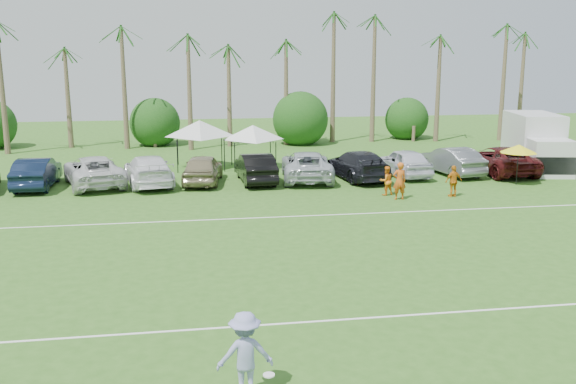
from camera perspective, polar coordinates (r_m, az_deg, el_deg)
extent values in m
plane|color=#31611D|center=(17.07, 4.03, -14.09)|extent=(120.00, 120.00, 0.00)
cube|color=white|center=(18.84, 2.62, -11.41)|extent=(80.00, 0.10, 0.01)
cube|color=white|center=(30.06, -2.05, -2.28)|extent=(80.00, 0.10, 0.01)
cone|color=brown|center=(54.63, -23.64, 8.08)|extent=(0.44, 0.44, 9.00)
cone|color=brown|center=(53.60, -18.45, 8.95)|extent=(0.44, 0.44, 10.00)
cone|color=brown|center=(53.09, -14.16, 9.72)|extent=(0.44, 0.44, 11.00)
cone|color=brown|center=(52.99, -9.72, 8.28)|extent=(0.44, 0.44, 8.00)
cone|color=brown|center=(53.08, -5.37, 8.95)|extent=(0.44, 0.44, 9.00)
cone|color=brown|center=(53.47, -1.04, 9.56)|extent=(0.44, 0.44, 10.00)
cone|color=brown|center=(54.16, 3.22, 10.11)|extent=(0.44, 0.44, 11.00)
cone|color=brown|center=(55.52, 8.30, 8.50)|extent=(0.44, 0.44, 8.00)
cone|color=brown|center=(57.19, 13.16, 8.92)|extent=(0.44, 0.44, 9.00)
cone|color=brown|center=(59.23, 17.73, 9.26)|extent=(0.44, 0.44, 10.00)
cone|color=brown|center=(61.11, 21.16, 9.56)|extent=(0.44, 0.44, 11.00)
cylinder|color=brown|center=(54.36, -11.70, 4.80)|extent=(0.30, 0.30, 1.40)
sphere|color=#144011|center=(54.23, -11.75, 5.95)|extent=(4.00, 4.00, 4.00)
cylinder|color=brown|center=(55.14, 0.90, 5.16)|extent=(0.30, 0.30, 1.40)
sphere|color=#144011|center=(55.02, 0.90, 6.30)|extent=(4.00, 4.00, 4.00)
cylinder|color=brown|center=(57.73, 10.76, 5.27)|extent=(0.30, 0.30, 1.40)
sphere|color=#144011|center=(57.61, 10.80, 6.35)|extent=(4.00, 4.00, 4.00)
imported|color=#D15617|center=(34.04, 9.88, 0.98)|extent=(0.73, 0.49, 1.98)
imported|color=orange|center=(35.01, 8.73, 1.00)|extent=(0.89, 0.76, 1.59)
imported|color=orange|center=(35.33, 14.50, 0.94)|extent=(1.06, 0.60, 1.70)
cube|color=silver|center=(46.17, 20.94, 4.86)|extent=(3.64, 5.44, 2.72)
cube|color=silver|center=(43.06, 22.30, 2.80)|extent=(2.84, 2.41, 2.29)
cube|color=black|center=(42.35, 22.64, 2.18)|extent=(2.52, 0.81, 1.09)
cube|color=#E5590C|center=(46.69, 22.50, 4.21)|extent=(0.36, 1.71, 0.98)
cylinder|color=black|center=(43.00, 20.77, 2.03)|extent=(0.51, 1.03, 0.98)
cylinder|color=black|center=(43.75, 23.48, 1.97)|extent=(0.51, 1.03, 0.98)
cylinder|color=black|center=(47.29, 19.03, 3.03)|extent=(0.51, 1.03, 0.98)
cylinder|color=black|center=(47.98, 21.52, 2.97)|extent=(0.51, 1.03, 0.98)
cylinder|color=black|center=(41.59, -9.81, 3.14)|extent=(0.06, 0.06, 2.13)
cylinder|color=black|center=(41.67, -5.67, 3.27)|extent=(0.06, 0.06, 2.13)
cylinder|color=black|center=(44.56, -9.78, 3.74)|extent=(0.06, 0.06, 2.13)
cylinder|color=black|center=(44.62, -5.92, 3.87)|extent=(0.06, 0.06, 2.13)
pyramid|color=silver|center=(42.81, -7.88, 6.34)|extent=(4.61, 4.61, 1.07)
cylinder|color=black|center=(41.37, -4.76, 3.07)|extent=(0.06, 0.06, 1.92)
cylinder|color=black|center=(41.66, -1.09, 3.18)|extent=(0.06, 0.06, 1.92)
cylinder|color=black|center=(44.01, -5.04, 3.62)|extent=(0.06, 0.06, 1.92)
cylinder|color=black|center=(44.28, -1.58, 3.72)|extent=(0.06, 0.06, 1.92)
pyramid|color=silver|center=(42.55, -3.14, 5.96)|extent=(4.14, 4.14, 0.96)
cylinder|color=black|center=(39.57, 19.71, 2.12)|extent=(0.05, 0.05, 2.13)
cone|color=yellow|center=(39.41, 19.83, 3.65)|extent=(2.13, 2.13, 0.48)
imported|color=#9094CD|center=(14.79, -3.84, -14.18)|extent=(1.31, 0.79, 1.98)
cylinder|color=white|center=(14.92, -1.71, -15.95)|extent=(0.27, 0.27, 0.03)
imported|color=#101C33|center=(39.19, -21.44, 1.61)|extent=(1.88, 5.29, 1.74)
imported|color=silver|center=(38.72, -16.90, 1.81)|extent=(4.45, 6.80, 1.74)
imported|color=white|center=(38.14, -12.30, 1.91)|extent=(3.43, 6.32, 1.74)
imported|color=gray|center=(38.08, -7.60, 2.07)|extent=(2.79, 5.35, 1.74)
imported|color=black|center=(38.11, -2.88, 2.17)|extent=(2.09, 5.36, 1.74)
imported|color=#B4BAC0|center=(38.82, 1.67, 2.36)|extent=(3.63, 6.56, 1.74)
imported|color=black|center=(39.29, 6.22, 2.42)|extent=(3.18, 6.26, 1.74)
imported|color=silver|center=(40.62, 10.32, 2.62)|extent=(2.37, 5.22, 1.74)
imported|color=slate|center=(41.84, 14.33, 2.71)|extent=(2.67, 5.51, 1.74)
imported|color=#4D1214|center=(42.97, 18.28, 2.72)|extent=(2.95, 6.29, 1.74)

